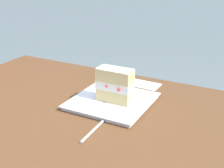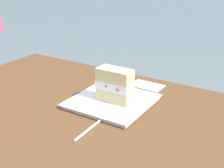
{
  "view_description": "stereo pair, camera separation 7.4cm",
  "coord_description": "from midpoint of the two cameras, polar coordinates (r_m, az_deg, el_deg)",
  "views": [
    {
      "loc": [
        -0.46,
        0.65,
        1.19
      ],
      "look_at": [
        0.01,
        -0.23,
        0.79
      ],
      "focal_mm": 49.9,
      "sensor_mm": 36.0,
      "label": 1
    },
    {
      "loc": [
        -0.52,
        0.62,
        1.19
      ],
      "look_at": [
        0.01,
        -0.23,
        0.79
      ],
      "focal_mm": 49.9,
      "sensor_mm": 36.0,
      "label": 2
    }
  ],
  "objects": [
    {
      "name": "paper_napkin",
      "position": [
        1.27,
        8.12,
        -0.31
      ],
      "size": [
        0.13,
        0.08,
        0.0
      ],
      "color": "white",
      "rests_on": "patio_table"
    },
    {
      "name": "dessert_plate",
      "position": [
        1.1,
        1.93,
        -3.25
      ],
      "size": [
        0.27,
        0.27,
        0.02
      ],
      "color": "white",
      "rests_on": "patio_table"
    },
    {
      "name": "dessert_fork",
      "position": [
        0.96,
        -1.23,
        -7.74
      ],
      "size": [
        0.03,
        0.17,
        0.01
      ],
      "color": "silver",
      "rests_on": "patio_table"
    },
    {
      "name": "cake_slice",
      "position": [
        1.07,
        2.51,
        -0.24
      ],
      "size": [
        0.13,
        0.07,
        0.12
      ],
      "color": "#E0C17A",
      "rests_on": "dessert_plate"
    },
    {
      "name": "patio_table",
      "position": [
        0.98,
        -4.71,
        -13.11
      ],
      "size": [
        1.37,
        1.06,
        0.71
      ],
      "color": "brown",
      "rests_on": "ground"
    }
  ]
}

